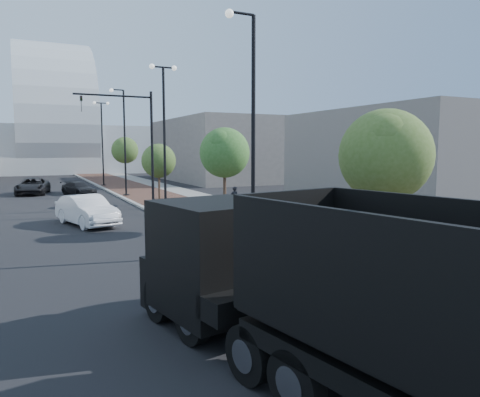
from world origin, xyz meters
name	(u,v)px	position (x,y,z in m)	size (l,w,h in m)	color
ground	(466,367)	(0.00, 0.00, 0.00)	(220.00, 220.00, 0.00)	black
sidewalk	(143,189)	(3.50, 40.00, 0.06)	(7.00, 140.00, 0.12)	#4C2D23
concrete_strip	(168,188)	(6.20, 40.00, 0.07)	(2.40, 140.00, 0.13)	slate
curb	(108,190)	(0.00, 40.00, 0.07)	(0.30, 140.00, 0.14)	gray
dump_truck	(321,305)	(-2.86, 0.76, 1.42)	(4.80, 13.56, 3.38)	black
white_sedan	(87,210)	(-4.41, 20.01, 0.82)	(1.73, 4.97, 1.64)	silver
dark_car_mid	(33,186)	(-6.69, 39.73, 0.75)	(2.48, 5.38, 1.49)	black
dark_car_far	(79,188)	(-2.97, 37.25, 0.59)	(1.67, 4.10, 1.19)	black
pedestrian	(234,199)	(5.22, 21.62, 0.82)	(0.60, 0.39, 1.65)	black
streetlight_1	(251,144)	(0.49, 10.00, 4.34)	(1.44, 0.56, 9.21)	black
streetlight_2	(164,138)	(0.60, 22.00, 4.82)	(1.72, 0.56, 9.28)	black
streetlight_3	(124,147)	(0.49, 34.00, 4.34)	(1.44, 0.56, 9.21)	black
streetlight_4	(102,143)	(0.60, 46.00, 4.82)	(1.72, 0.56, 9.28)	black
traffic_mast	(139,136)	(-0.30, 25.00, 4.98)	(5.09, 0.20, 8.00)	black
tree_0	(386,156)	(1.65, 4.02, 3.95)	(2.58, 2.57, 5.25)	#382619
tree_1	(225,153)	(1.65, 15.02, 3.94)	(2.52, 2.49, 5.21)	#382619
tree_2	(159,161)	(1.65, 27.02, 3.26)	(2.54, 2.52, 4.53)	#382619
tree_3	(125,150)	(1.65, 39.02, 4.00)	(2.59, 2.58, 5.31)	#382619
convention_center	(54,139)	(-2.00, 85.00, 6.00)	(50.00, 30.00, 50.00)	#B0B6BA
commercial_block_ne	(217,150)	(16.00, 50.00, 4.00)	(12.00, 22.00, 8.00)	#655E5B
commercial_block_e	(397,157)	(18.00, 20.00, 3.50)	(10.00, 16.00, 7.00)	slate
utility_cover_1	(320,257)	(2.40, 8.00, 0.13)	(0.50, 0.50, 0.02)	black
utility_cover_2	(210,217)	(2.40, 19.00, 0.13)	(0.50, 0.50, 0.02)	black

